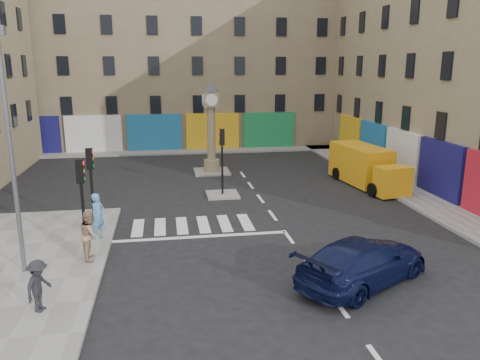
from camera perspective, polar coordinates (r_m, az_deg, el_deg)
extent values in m
plane|color=black|center=(19.63, 6.66, -7.91)|extent=(120.00, 120.00, 0.00)
cube|color=gray|center=(31.61, 17.01, 0.11)|extent=(2.60, 30.00, 0.15)
cube|color=gray|center=(40.37, -7.47, 3.48)|extent=(32.00, 2.40, 0.15)
cube|color=gray|center=(26.69, -2.14, -1.79)|extent=(1.80, 1.80, 0.12)
cube|color=gray|center=(32.47, -3.45, 1.02)|extent=(2.40, 2.40, 0.12)
cube|color=#817256|center=(45.55, -8.07, 15.28)|extent=(32.00, 10.00, 17.00)
cylinder|color=black|center=(18.87, -18.50, -4.45)|extent=(0.12, 0.12, 2.80)
cube|color=black|center=(18.40, -18.93, 1.03)|extent=(0.28, 0.22, 0.90)
cylinder|color=black|center=(21.14, -17.50, -2.44)|extent=(0.12, 0.12, 2.80)
cube|color=black|center=(20.72, -17.87, 2.48)|extent=(0.28, 0.22, 0.90)
cylinder|color=black|center=(26.33, -2.17, 1.27)|extent=(0.12, 0.12, 2.80)
cube|color=black|center=(25.99, -2.21, 5.25)|extent=(0.28, 0.22, 0.90)
cylinder|color=#595B60|center=(17.36, -26.06, 2.17)|extent=(0.16, 0.16, 8.00)
cylinder|color=#928060|center=(32.37, -3.47, 1.82)|extent=(1.10, 1.10, 0.80)
cylinder|color=#928060|center=(31.99, -3.52, 5.68)|extent=(0.56, 0.56, 3.60)
cube|color=#928060|center=(31.75, -3.59, 9.79)|extent=(1.00, 1.00, 1.00)
cylinder|color=white|center=(31.23, -3.49, 9.72)|extent=(0.80, 0.06, 0.80)
cone|color=#333338|center=(31.70, -3.61, 11.32)|extent=(1.20, 1.20, 0.70)
imported|color=black|center=(16.60, 14.80, -9.55)|extent=(5.75, 4.63, 1.56)
cube|color=orange|center=(30.32, 14.44, 1.94)|extent=(2.50, 4.91, 2.26)
cube|color=orange|center=(27.47, 18.08, -0.14)|extent=(1.99, 1.39, 1.67)
cube|color=black|center=(27.34, 18.20, 0.63)|extent=(1.76, 1.07, 0.69)
cylinder|color=black|center=(27.39, 15.84, -1.19)|extent=(0.34, 0.81, 0.79)
cylinder|color=black|center=(28.46, 19.21, -0.88)|extent=(0.34, 0.81, 0.79)
cylinder|color=black|center=(31.03, 11.69, 0.78)|extent=(0.34, 0.81, 0.79)
cylinder|color=black|center=(31.97, 14.82, 0.99)|extent=(0.34, 0.81, 0.79)
imported|color=#5691C5|center=(20.41, -16.91, -4.23)|extent=(0.76, 0.85, 1.95)
imported|color=tan|center=(18.39, -17.76, -6.37)|extent=(0.76, 0.95, 1.89)
imported|color=black|center=(15.24, -23.35, -11.76)|extent=(0.91, 1.17, 1.60)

